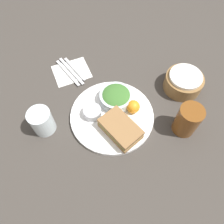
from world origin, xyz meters
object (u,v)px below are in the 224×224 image
(plate, at_px, (112,116))
(knife, at_px, (71,71))
(water_glass, at_px, (42,121))
(sandwich, at_px, (119,129))
(bread_basket, at_px, (183,82))
(dressing_cup, at_px, (92,112))
(spoon, at_px, (75,69))
(salad_bowl, at_px, (116,97))
(fork, at_px, (68,73))
(drink_glass, at_px, (187,120))

(plate, xyz_separation_m, knife, (-0.28, -0.08, -0.00))
(knife, distance_m, water_glass, 0.28)
(sandwich, xyz_separation_m, bread_basket, (-0.09, 0.32, -0.00))
(knife, height_order, water_glass, water_glass)
(dressing_cup, distance_m, spoon, 0.25)
(plate, xyz_separation_m, sandwich, (0.08, -0.00, 0.03))
(plate, bearing_deg, sandwich, -3.30)
(salad_bowl, relative_size, knife, 0.68)
(fork, bearing_deg, drink_glass, -158.14)
(bread_basket, height_order, spoon, bread_basket)
(sandwich, bearing_deg, dressing_cup, -149.42)
(dressing_cup, xyz_separation_m, water_glass, (-0.02, -0.18, 0.02))
(plate, distance_m, drink_glass, 0.27)
(dressing_cup, xyz_separation_m, spoon, (-0.25, 0.01, -0.03))
(salad_bowl, height_order, spoon, salad_bowl)
(dressing_cup, bearing_deg, spoon, 178.18)
(salad_bowl, xyz_separation_m, drink_glass, (0.20, 0.18, 0.02))
(dressing_cup, bearing_deg, water_glass, -97.37)
(dressing_cup, bearing_deg, salad_bowl, 102.63)
(dressing_cup, bearing_deg, bread_basket, 88.41)
(drink_glass, xyz_separation_m, knife, (-0.42, -0.30, -0.05))
(drink_glass, bearing_deg, water_glass, -112.84)
(plate, relative_size, sandwich, 1.89)
(sandwich, height_order, spoon, sandwich)
(salad_bowl, bearing_deg, knife, -152.75)
(fork, bearing_deg, dressing_cup, 170.87)
(knife, bearing_deg, bread_basket, -138.47)
(dressing_cup, bearing_deg, sandwich, 30.58)
(drink_glass, xyz_separation_m, fork, (-0.42, -0.32, -0.05))
(fork, bearing_deg, water_glass, 129.56)
(water_glass, bearing_deg, salad_bowl, 90.08)
(fork, height_order, knife, same)
(fork, bearing_deg, salad_bowl, -164.23)
(salad_bowl, bearing_deg, dressing_cup, -77.37)
(dressing_cup, height_order, knife, dressing_cup)
(sandwich, bearing_deg, fork, -165.61)
(plate, relative_size, knife, 1.72)
(plate, height_order, water_glass, water_glass)
(spoon, relative_size, water_glass, 1.57)
(knife, distance_m, spoon, 0.02)
(fork, xyz_separation_m, knife, (-0.00, 0.02, 0.00))
(sandwich, bearing_deg, water_glass, -118.01)
(plate, bearing_deg, spoon, -168.16)
(bread_basket, distance_m, fork, 0.48)
(sandwich, distance_m, bread_basket, 0.34)
(plate, relative_size, water_glass, 3.14)
(sandwich, distance_m, fork, 0.36)
(salad_bowl, distance_m, drink_glass, 0.27)
(plate, distance_m, water_glass, 0.26)
(fork, bearing_deg, knife, -90.00)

